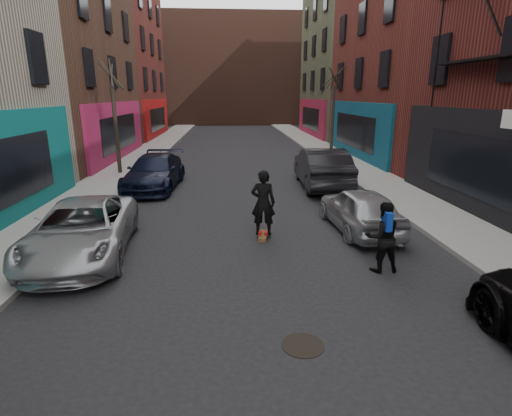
{
  "coord_description": "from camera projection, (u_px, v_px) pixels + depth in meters",
  "views": [
    {
      "loc": [
        -0.66,
        -2.43,
        3.95
      ],
      "look_at": [
        -0.1,
        5.8,
        1.6
      ],
      "focal_mm": 28.0,
      "sensor_mm": 36.0,
      "label": 1
    }
  ],
  "objects": [
    {
      "name": "tree_right_far",
      "position": [
        334.0,
        101.0,
        25.92
      ],
      "size": [
        2.0,
        2.0,
        6.8
      ],
      "primitive_type": null,
      "color": "black",
      "rests_on": "sidewalk_right"
    },
    {
      "name": "building_far",
      "position": [
        232.0,
        72.0,
        55.26
      ],
      "size": [
        40.0,
        10.0,
        14.0
      ],
      "primitive_type": "cube",
      "color": "#47281E",
      "rests_on": "ground"
    },
    {
      "name": "tree_left_far",
      "position": [
        114.0,
        107.0,
        19.39
      ],
      "size": [
        2.0,
        2.0,
        6.5
      ],
      "primitive_type": null,
      "color": "black",
      "rests_on": "sidewalk_left"
    },
    {
      "name": "sidewalk_left",
      "position": [
        159.0,
        145.0,
        31.81
      ],
      "size": [
        2.5,
        84.0,
        0.13
      ],
      "primitive_type": "cube",
      "color": "gray",
      "rests_on": "ground"
    },
    {
      "name": "parked_left_end",
      "position": [
        155.0,
        172.0,
        17.24
      ],
      "size": [
        2.33,
        5.09,
        1.44
      ],
      "primitive_type": "imported",
      "rotation": [
        0.0,
        0.0,
        -0.06
      ],
      "color": "black",
      "rests_on": "ground"
    },
    {
      "name": "parked_right_end",
      "position": [
        322.0,
        168.0,
        17.48
      ],
      "size": [
        2.01,
        5.28,
        1.72
      ],
      "primitive_type": "imported",
      "rotation": [
        0.0,
        0.0,
        3.1
      ],
      "color": "black",
      "rests_on": "ground"
    },
    {
      "name": "pedestrian",
      "position": [
        382.0,
        237.0,
        9.07
      ],
      "size": [
        0.81,
        0.65,
        1.65
      ],
      "rotation": [
        0.0,
        0.0,
        3.16
      ],
      "color": "black",
      "rests_on": "ground"
    },
    {
      "name": "sidewalk_right",
      "position": [
        313.0,
        144.0,
        32.63
      ],
      "size": [
        2.5,
        84.0,
        0.13
      ],
      "primitive_type": "cube",
      "color": "gray",
      "rests_on": "ground"
    },
    {
      "name": "parked_left_far",
      "position": [
        82.0,
        229.0,
        10.02
      ],
      "size": [
        2.75,
        5.12,
        1.37
      ],
      "primitive_type": "imported",
      "rotation": [
        0.0,
        0.0,
        0.1
      ],
      "color": "#989CA1",
      "rests_on": "ground"
    },
    {
      "name": "skateboarder",
      "position": [
        263.0,
        203.0,
        11.16
      ],
      "size": [
        0.74,
        0.54,
        1.87
      ],
      "primitive_type": "imported",
      "rotation": [
        0.0,
        0.0,
        2.99
      ],
      "color": "black",
      "rests_on": "skateboard"
    },
    {
      "name": "skateboard",
      "position": [
        263.0,
        236.0,
        11.43
      ],
      "size": [
        0.34,
        0.82,
        0.1
      ],
      "primitive_type": "cube",
      "rotation": [
        0.0,
        0.0,
        -0.15
      ],
      "color": "brown",
      "rests_on": "ground"
    },
    {
      "name": "parked_right_far",
      "position": [
        360.0,
        209.0,
        11.88
      ],
      "size": [
        1.8,
        3.98,
        1.33
      ],
      "primitive_type": "imported",
      "rotation": [
        0.0,
        0.0,
        3.2
      ],
      "color": "#9CA0A5",
      "rests_on": "ground"
    },
    {
      "name": "manhole",
      "position": [
        303.0,
        345.0,
        6.52
      ],
      "size": [
        0.7,
        0.7,
        0.01
      ],
      "primitive_type": "cylinder",
      "rotation": [
        0.0,
        0.0,
        0.01
      ],
      "color": "black",
      "rests_on": "ground"
    }
  ]
}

